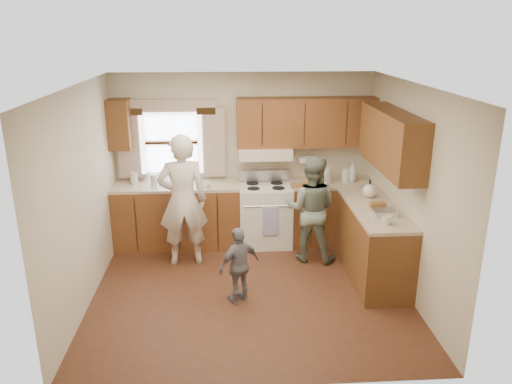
{
  "coord_description": "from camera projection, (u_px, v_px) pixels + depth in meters",
  "views": [
    {
      "loc": [
        -0.27,
        -5.47,
        3.09
      ],
      "look_at": [
        0.1,
        0.4,
        1.15
      ],
      "focal_mm": 35.0,
      "sensor_mm": 36.0,
      "label": 1
    }
  ],
  "objects": [
    {
      "name": "woman_right",
      "position": [
        311.0,
        209.0,
        6.79
      ],
      "size": [
        0.86,
        0.76,
        1.48
      ],
      "primitive_type": "imported",
      "rotation": [
        0.0,
        0.0,
        2.83
      ],
      "color": "#203A2F",
      "rests_on": "ground"
    },
    {
      "name": "room",
      "position": [
        250.0,
        195.0,
        5.77
      ],
      "size": [
        3.8,
        3.8,
        3.8
      ],
      "color": "#462715",
      "rests_on": "ground"
    },
    {
      "name": "woman_left",
      "position": [
        183.0,
        200.0,
        6.64
      ],
      "size": [
        0.7,
        0.49,
        1.8
      ],
      "primitive_type": "imported",
      "rotation": [
        0.0,
        0.0,
        3.23
      ],
      "color": "silver",
      "rests_on": "ground"
    },
    {
      "name": "stove",
      "position": [
        265.0,
        214.0,
        7.4
      ],
      "size": [
        0.76,
        0.67,
        1.07
      ],
      "color": "silver",
      "rests_on": "ground"
    },
    {
      "name": "child",
      "position": [
        239.0,
        265.0,
        5.8
      ],
      "size": [
        0.58,
        0.49,
        0.93
      ],
      "primitive_type": "imported",
      "rotation": [
        0.0,
        0.0,
        3.73
      ],
      "color": "gray",
      "rests_on": "ground"
    },
    {
      "name": "kitchen_fixtures",
      "position": [
        290.0,
        197.0,
        6.96
      ],
      "size": [
        3.8,
        2.25,
        2.15
      ],
      "color": "#49270F",
      "rests_on": "ground"
    }
  ]
}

